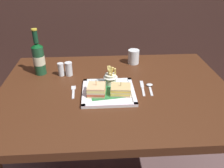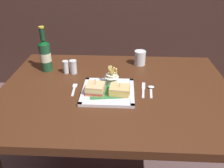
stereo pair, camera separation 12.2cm
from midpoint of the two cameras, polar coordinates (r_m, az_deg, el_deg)
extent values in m
cube|color=#462413|center=(1.27, -1.92, -1.89)|extent=(1.24, 0.91, 0.04)
cylinder|color=#383218|center=(1.86, -19.08, -6.38)|extent=(0.08, 0.08, 0.72)
cylinder|color=#40291B|center=(1.88, 14.63, -5.30)|extent=(0.08, 0.08, 0.72)
cube|color=white|center=(1.21, -3.73, -2.12)|extent=(0.27, 0.27, 0.01)
cube|color=#286D37|center=(1.21, -3.74, -1.89)|extent=(0.20, 0.17, 0.00)
cube|color=white|center=(1.10, -3.70, -5.09)|extent=(0.27, 0.02, 0.01)
cube|color=white|center=(1.32, -3.78, 0.96)|extent=(0.27, 0.02, 0.01)
cube|color=white|center=(1.22, -9.57, -1.97)|extent=(0.02, 0.27, 0.01)
cube|color=white|center=(1.21, 2.10, -1.61)|extent=(0.02, 0.27, 0.01)
cube|color=#D7BA81|center=(1.19, -6.68, -2.33)|extent=(0.10, 0.09, 0.01)
cube|color=#C84C33|center=(1.19, -6.71, -1.90)|extent=(0.10, 0.09, 0.01)
cube|color=#D2B78B|center=(1.18, -6.73, -1.47)|extent=(0.10, 0.09, 0.01)
cube|color=#E9D577|center=(1.18, -6.76, -1.03)|extent=(0.10, 0.09, 0.01)
cube|color=#E2B47E|center=(1.17, -6.79, -0.60)|extent=(0.10, 0.09, 0.01)
cylinder|color=tan|center=(1.17, -6.78, -0.84)|extent=(0.00, 0.00, 0.08)
cube|color=tan|center=(1.19, -0.80, -2.17)|extent=(0.11, 0.09, 0.01)
cube|color=#E6C04C|center=(1.19, -0.80, -1.82)|extent=(0.11, 0.09, 0.01)
cube|color=#D4B670|center=(1.18, -0.80, -1.46)|extent=(0.11, 0.09, 0.01)
cube|color=gold|center=(1.18, -0.81, -1.11)|extent=(0.11, 0.09, 0.01)
cube|color=tan|center=(1.17, -0.81, -0.75)|extent=(0.11, 0.09, 0.01)
cylinder|color=tan|center=(1.18, -0.81, -1.00)|extent=(0.00, 0.00, 0.06)
cylinder|color=white|center=(1.26, -3.13, 1.10)|extent=(0.06, 0.06, 0.06)
cone|color=silver|center=(1.25, -3.16, 2.17)|extent=(0.08, 0.08, 0.03)
cube|color=#E0D26E|center=(1.25, -3.41, 2.73)|extent=(0.01, 0.01, 0.07)
cube|color=#E7C968|center=(1.26, -2.78, 2.71)|extent=(0.02, 0.02, 0.07)
cube|color=#F7D875|center=(1.24, -3.55, 2.63)|extent=(0.02, 0.03, 0.07)
cube|color=#DDBC60|center=(1.25, -2.22, 2.51)|extent=(0.01, 0.02, 0.06)
cube|color=#E7C561|center=(1.23, -2.96, 2.44)|extent=(0.02, 0.01, 0.08)
cylinder|color=#1D4B2D|center=(1.46, -19.52, 5.31)|extent=(0.07, 0.07, 0.17)
cone|color=#0A431A|center=(1.43, -20.15, 8.80)|extent=(0.07, 0.07, 0.02)
cylinder|color=#143E26|center=(1.41, -20.49, 10.62)|extent=(0.03, 0.03, 0.07)
cylinder|color=gold|center=(1.40, -20.78, 12.17)|extent=(0.03, 0.03, 0.01)
cylinder|color=beige|center=(1.46, -19.55, 5.43)|extent=(0.07, 0.07, 0.05)
cylinder|color=silver|center=(1.53, 2.96, 6.55)|extent=(0.07, 0.07, 0.09)
cylinder|color=silver|center=(1.54, 2.94, 5.91)|extent=(0.06, 0.06, 0.05)
cube|color=silver|center=(1.23, -12.15, -2.42)|extent=(0.02, 0.09, 0.00)
cube|color=silver|center=(1.29, -11.97, -0.95)|extent=(0.03, 0.04, 0.00)
cube|color=silver|center=(1.23, 4.78, -1.90)|extent=(0.02, 0.09, 0.00)
cube|color=silver|center=(1.30, 4.59, -0.08)|extent=(0.02, 0.07, 0.00)
cube|color=silver|center=(1.24, 6.62, -1.84)|extent=(0.02, 0.09, 0.00)
ellipsoid|color=silver|center=(1.29, 6.39, -0.25)|extent=(0.03, 0.03, 0.01)
cylinder|color=silver|center=(1.42, -14.63, 3.19)|extent=(0.03, 0.03, 0.07)
cylinder|color=white|center=(1.43, -14.56, 2.70)|extent=(0.03, 0.03, 0.04)
cylinder|color=silver|center=(1.41, -14.83, 4.61)|extent=(0.04, 0.04, 0.01)
cylinder|color=silver|center=(1.41, -12.83, 3.33)|extent=(0.04, 0.04, 0.07)
cylinder|color=#37321D|center=(1.42, -12.77, 2.82)|extent=(0.04, 0.04, 0.04)
cylinder|color=silver|center=(1.40, -13.02, 4.84)|extent=(0.04, 0.04, 0.01)
camera|label=1|loc=(0.06, -92.86, -1.60)|focal=37.84mm
camera|label=2|loc=(0.06, 87.14, 1.60)|focal=37.84mm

